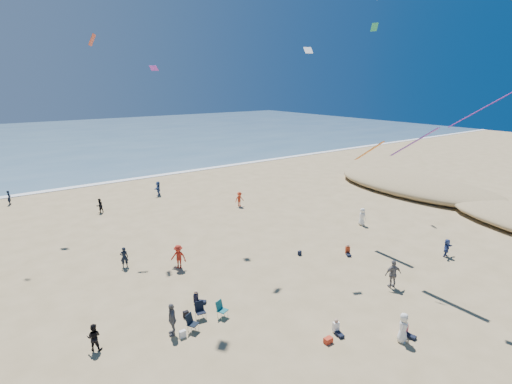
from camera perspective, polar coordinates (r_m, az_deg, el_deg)
ocean at (r=105.39m, az=-30.33°, el=6.19°), size 220.00×100.00×0.06m
surf_line at (r=56.58m, az=-24.46°, el=0.62°), size 220.00×1.20×0.08m
standing_flyers at (r=30.83m, az=-2.99°, el=-8.13°), size 30.67×52.37×1.94m
seated_group at (r=25.63m, az=-0.63°, el=-14.37°), size 24.67×18.89×0.84m
chair_cluster at (r=23.71m, az=-7.21°, el=-16.97°), size 2.80×1.55×1.00m
white_tote at (r=22.90m, az=-10.45°, el=-19.32°), size 0.35×0.20×0.40m
black_backpack at (r=24.48m, az=-9.98°, el=-16.81°), size 0.30×0.22×0.38m
cooler at (r=22.53m, az=10.28°, el=-20.12°), size 0.45×0.30×0.30m
navy_bag at (r=31.93m, az=6.26°, el=-8.66°), size 0.28×0.18×0.34m
kites_aloft at (r=29.43m, az=3.98°, el=19.72°), size 50.33×36.85×25.34m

